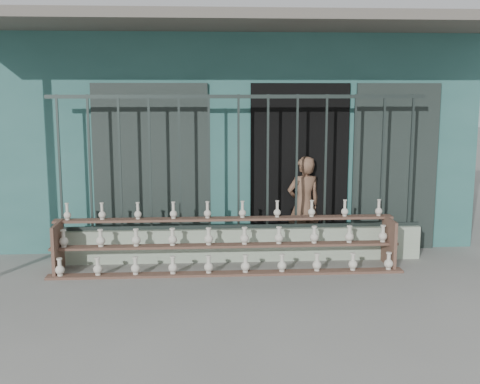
{
  "coord_description": "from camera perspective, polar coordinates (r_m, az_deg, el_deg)",
  "views": [
    {
      "loc": [
        -0.5,
        -6.66,
        2.31
      ],
      "look_at": [
        0.0,
        1.0,
        1.0
      ],
      "focal_mm": 45.0,
      "sensor_mm": 36.0,
      "label": 1
    }
  ],
  "objects": [
    {
      "name": "workshop_building",
      "position": [
        10.92,
        -1.09,
        6.07
      ],
      "size": [
        7.4,
        6.6,
        3.21
      ],
      "color": "#2C5D59",
      "rests_on": "ground"
    },
    {
      "name": "shelf_rack",
      "position": [
        7.8,
        -1.3,
        -4.82
      ],
      "size": [
        4.5,
        0.68,
        0.85
      ],
      "color": "brown",
      "rests_on": "ground"
    },
    {
      "name": "ground",
      "position": [
        7.06,
        0.54,
        -9.4
      ],
      "size": [
        60.0,
        60.0,
        0.0
      ],
      "primitive_type": "plane",
      "color": "slate"
    },
    {
      "name": "elderly_woman",
      "position": [
        8.62,
        6.06,
        -1.19
      ],
      "size": [
        0.58,
        0.46,
        1.38
      ],
      "primitive_type": "imported",
      "rotation": [
        0.0,
        0.0,
        3.41
      ],
      "color": "brown",
      "rests_on": "ground"
    },
    {
      "name": "parapet_wall",
      "position": [
        8.24,
        -0.14,
        -4.97
      ],
      "size": [
        5.0,
        0.2,
        0.45
      ],
      "primitive_type": "cube",
      "color": "#9FB097",
      "rests_on": "ground"
    },
    {
      "name": "security_fence",
      "position": [
        8.03,
        -0.14,
        2.81
      ],
      "size": [
        5.0,
        0.04,
        1.8
      ],
      "color": "#283330",
      "rests_on": "parapet_wall"
    }
  ]
}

